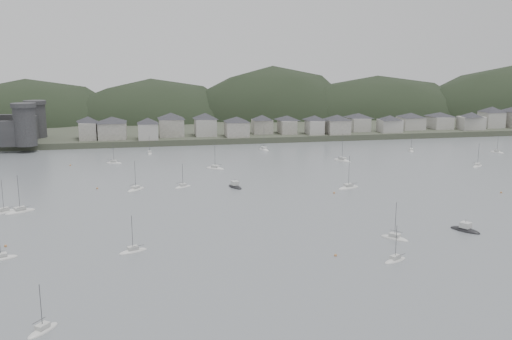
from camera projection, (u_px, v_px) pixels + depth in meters
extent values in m
plane|color=slate|center=(322.00, 265.00, 122.37)|extent=(900.00, 900.00, 0.00)
cube|color=#383D2D|center=(197.00, 116.00, 405.64)|extent=(900.00, 250.00, 3.00)
ellipsoid|color=black|center=(30.00, 141.00, 364.83)|extent=(138.98, 92.48, 81.13)
ellipsoid|color=black|center=(153.00, 137.00, 380.55)|extent=(132.08, 90.41, 79.74)
ellipsoid|color=black|center=(272.00, 138.00, 396.85)|extent=(133.88, 88.37, 101.41)
ellipsoid|color=black|center=(375.00, 133.00, 405.80)|extent=(165.81, 81.78, 82.55)
ellipsoid|color=black|center=(512.00, 133.00, 424.58)|extent=(177.60, 96.61, 102.57)
cylinder|color=#2F2F31|center=(25.00, 127.00, 262.12)|extent=(10.00, 10.00, 18.00)
cylinder|color=#2F2F31|center=(36.00, 121.00, 289.14)|extent=(10.00, 10.00, 17.00)
cube|color=#2F2F31|center=(31.00, 129.00, 276.18)|extent=(3.50, 30.00, 12.00)
cube|color=gray|center=(89.00, 131.00, 283.52)|extent=(8.34, 12.91, 8.59)
pyramid|color=#28282D|center=(88.00, 119.00, 282.36)|extent=(15.78, 15.78, 3.01)
cube|color=gray|center=(113.00, 131.00, 285.14)|extent=(13.68, 13.35, 8.36)
pyramid|color=#28282D|center=(112.00, 120.00, 284.01)|extent=(20.07, 20.07, 2.93)
cube|color=#A7A49D|center=(148.00, 131.00, 283.42)|extent=(9.78, 10.20, 8.08)
pyramid|color=#28282D|center=(148.00, 121.00, 282.33)|extent=(14.83, 14.83, 2.83)
cube|color=gray|center=(171.00, 127.00, 294.86)|extent=(12.59, 13.33, 9.09)
pyramid|color=#28282D|center=(171.00, 116.00, 293.63)|extent=(19.24, 19.24, 3.18)
cube|color=#A7A49D|center=(205.00, 127.00, 296.76)|extent=(10.74, 12.17, 8.87)
pyramid|color=#28282D|center=(205.00, 116.00, 295.56)|extent=(17.01, 17.01, 3.10)
cube|color=gray|center=(237.00, 129.00, 293.53)|extent=(11.63, 12.09, 7.69)
pyramid|color=#28282D|center=(237.00, 119.00, 292.48)|extent=(17.61, 17.61, 2.69)
cube|color=gray|center=(262.00, 127.00, 304.78)|extent=(10.37, 9.35, 7.44)
pyramid|color=#28282D|center=(262.00, 117.00, 303.77)|extent=(14.65, 14.65, 2.60)
cube|color=gray|center=(287.00, 127.00, 305.03)|extent=(8.24, 12.20, 7.22)
pyramid|color=#28282D|center=(287.00, 118.00, 304.05)|extent=(15.17, 15.17, 2.53)
cube|color=#A7A49D|center=(314.00, 127.00, 302.58)|extent=(8.06, 10.91, 7.46)
pyramid|color=#28282D|center=(315.00, 118.00, 301.57)|extent=(14.08, 14.08, 2.61)
cube|color=gray|center=(337.00, 127.00, 303.46)|extent=(11.73, 11.78, 7.66)
pyramid|color=#28282D|center=(337.00, 117.00, 302.43)|extent=(17.46, 17.46, 2.68)
cube|color=#A7A49D|center=(358.00, 124.00, 315.96)|extent=(10.19, 13.02, 7.33)
pyramid|color=#28282D|center=(359.00, 115.00, 314.97)|extent=(17.23, 17.23, 2.57)
cube|color=#A7A49D|center=(390.00, 126.00, 310.32)|extent=(11.70, 9.81, 6.88)
pyramid|color=#28282D|center=(390.00, 117.00, 309.39)|extent=(15.97, 15.97, 2.41)
cube|color=#A7A49D|center=(411.00, 123.00, 322.00)|extent=(12.83, 12.48, 7.00)
pyramid|color=#28282D|center=(411.00, 115.00, 321.05)|extent=(18.79, 18.79, 2.45)
cube|color=#A7A49D|center=(440.00, 122.00, 325.97)|extent=(11.07, 13.50, 6.97)
pyramid|color=#28282D|center=(440.00, 114.00, 325.02)|extent=(18.25, 18.25, 2.44)
cube|color=#A7A49D|center=(471.00, 123.00, 321.42)|extent=(13.75, 9.12, 7.34)
pyramid|color=#28282D|center=(472.00, 114.00, 320.43)|extent=(16.97, 16.97, 2.57)
cube|color=#A7A49D|center=(491.00, 120.00, 330.43)|extent=(11.37, 11.57, 9.05)
pyramid|color=#28282D|center=(492.00, 109.00, 329.21)|extent=(17.03, 17.03, 3.17)
ellipsoid|color=silver|center=(43.00, 331.00, 92.81)|extent=(5.46, 6.47, 1.30)
cube|color=beige|center=(42.00, 326.00, 92.62)|extent=(2.48, 2.67, 0.70)
cylinder|color=#3F3F42|center=(41.00, 308.00, 91.97)|extent=(0.12, 0.12, 8.10)
cylinder|color=#3F3F42|center=(39.00, 321.00, 93.29)|extent=(1.78, 2.43, 0.10)
ellipsoid|color=silver|center=(497.00, 153.00, 262.80)|extent=(4.74, 7.03, 1.35)
cube|color=beige|center=(497.00, 151.00, 262.60)|extent=(2.32, 2.76, 0.70)
cylinder|color=#3F3F42|center=(498.00, 143.00, 261.92)|extent=(0.12, 0.12, 8.43)
cylinder|color=#3F3F42|center=(498.00, 150.00, 261.34)|extent=(1.34, 2.81, 0.10)
ellipsoid|color=silver|center=(136.00, 190.00, 189.94)|extent=(7.06, 7.69, 1.59)
cube|color=beige|center=(136.00, 187.00, 189.72)|extent=(3.12, 3.24, 0.70)
cylinder|color=#3F3F42|center=(135.00, 175.00, 188.91)|extent=(0.12, 0.12, 9.91)
cylinder|color=#3F3F42|center=(133.00, 185.00, 190.48)|extent=(2.38, 2.79, 0.10)
ellipsoid|color=silver|center=(183.00, 187.00, 193.81)|extent=(6.63, 5.16, 1.30)
cube|color=beige|center=(183.00, 185.00, 193.62)|extent=(2.69, 2.41, 0.70)
cylinder|color=#3F3F42|center=(183.00, 175.00, 192.97)|extent=(0.12, 0.12, 8.12)
cylinder|color=#3F3F42|center=(180.00, 183.00, 193.91)|extent=(2.55, 1.61, 0.10)
ellipsoid|color=silver|center=(342.00, 161.00, 242.06)|extent=(7.11, 9.68, 1.88)
cube|color=beige|center=(342.00, 158.00, 241.82)|extent=(3.38, 3.87, 0.70)
cylinder|color=#3F3F42|center=(343.00, 147.00, 240.86)|extent=(0.12, 0.12, 11.73)
cylinder|color=#3F3F42|center=(342.00, 157.00, 240.13)|extent=(2.10, 3.76, 0.10)
ellipsoid|color=silver|center=(150.00, 154.00, 259.86)|extent=(2.08, 6.34, 1.26)
cube|color=beige|center=(150.00, 152.00, 259.68)|extent=(1.41, 2.22, 0.70)
cylinder|color=#3F3F42|center=(149.00, 145.00, 259.04)|extent=(0.12, 0.12, 7.90)
cylinder|color=#3F3F42|center=(150.00, 151.00, 258.47)|extent=(0.13, 2.84, 0.10)
ellipsoid|color=silver|center=(4.00, 213.00, 162.50)|extent=(7.61, 6.76, 1.55)
cube|color=beige|center=(4.00, 209.00, 162.28)|extent=(3.18, 3.02, 0.70)
cylinder|color=#3F3F42|center=(3.00, 196.00, 161.50)|extent=(0.12, 0.12, 9.68)
cylinder|color=#3F3F42|center=(7.00, 208.00, 161.55)|extent=(2.79, 2.25, 0.10)
ellipsoid|color=silver|center=(215.00, 169.00, 225.44)|extent=(8.17, 7.14, 1.65)
cube|color=beige|center=(215.00, 166.00, 225.21)|extent=(3.41, 3.21, 0.70)
cylinder|color=#3F3F42|center=(215.00, 156.00, 224.37)|extent=(0.12, 0.12, 10.34)
cylinder|color=#3F3F42|center=(218.00, 164.00, 226.20)|extent=(3.01, 2.35, 0.10)
ellipsoid|color=silver|center=(348.00, 188.00, 192.47)|extent=(9.25, 5.96, 1.77)
cube|color=beige|center=(349.00, 185.00, 192.23)|extent=(3.60, 2.97, 0.70)
cylinder|color=#3F3F42|center=(349.00, 172.00, 191.33)|extent=(0.12, 0.12, 11.05)
cylinder|color=#3F3F42|center=(353.00, 183.00, 191.82)|extent=(3.72, 1.60, 0.10)
ellipsoid|color=silver|center=(20.00, 212.00, 163.12)|extent=(8.84, 6.93, 1.74)
cube|color=beige|center=(20.00, 208.00, 162.89)|extent=(3.59, 3.22, 0.70)
cylinder|color=#3F3F42|center=(19.00, 194.00, 162.00)|extent=(0.12, 0.12, 10.85)
cylinder|color=#3F3F42|center=(24.00, 207.00, 162.24)|extent=(3.37, 2.14, 0.10)
ellipsoid|color=silver|center=(133.00, 252.00, 130.26)|extent=(7.19, 4.84, 1.38)
cube|color=beige|center=(133.00, 248.00, 130.06)|extent=(2.82, 2.37, 0.70)
cylinder|color=#3F3F42|center=(132.00, 233.00, 129.36)|extent=(0.12, 0.12, 8.61)
cylinder|color=#3F3F42|center=(138.00, 246.00, 129.67)|extent=(2.87, 1.36, 0.10)
ellipsoid|color=silver|center=(264.00, 150.00, 270.07)|extent=(4.74, 9.27, 1.77)
cube|color=beige|center=(264.00, 147.00, 269.83)|extent=(2.59, 3.46, 0.70)
cylinder|color=#3F3F42|center=(264.00, 138.00, 268.93)|extent=(0.12, 0.12, 11.07)
cylinder|color=#3F3F42|center=(264.00, 146.00, 271.29)|extent=(0.99, 3.91, 0.10)
ellipsoid|color=silver|center=(1.00, 259.00, 125.51)|extent=(7.46, 5.04, 1.43)
cube|color=beige|center=(1.00, 255.00, 125.31)|extent=(2.93, 2.47, 0.70)
ellipsoid|color=silver|center=(114.00, 163.00, 236.76)|extent=(7.22, 4.48, 1.38)
cube|color=beige|center=(114.00, 161.00, 236.56)|extent=(2.79, 2.26, 0.70)
cylinder|color=#3F3F42|center=(113.00, 153.00, 235.87)|extent=(0.12, 0.12, 8.61)
cylinder|color=#3F3F42|center=(111.00, 160.00, 235.82)|extent=(2.94, 1.18, 0.10)
ellipsoid|color=silver|center=(395.00, 261.00, 124.50)|extent=(6.73, 4.62, 1.29)
cube|color=beige|center=(395.00, 257.00, 124.31)|extent=(2.65, 2.25, 0.70)
cylinder|color=#3F3F42|center=(396.00, 243.00, 123.66)|extent=(0.12, 0.12, 8.08)
cylinder|color=#3F3F42|center=(401.00, 255.00, 123.93)|extent=(2.68, 1.33, 0.10)
ellipsoid|color=silver|center=(477.00, 166.00, 229.95)|extent=(7.44, 6.30, 1.49)
cube|color=beige|center=(478.00, 164.00, 229.74)|extent=(3.08, 2.86, 0.70)
cylinder|color=#3F3F42|center=(478.00, 155.00, 228.99)|extent=(0.12, 0.12, 9.32)
cylinder|color=#3F3F42|center=(474.00, 162.00, 230.18)|extent=(2.78, 2.05, 0.10)
ellipsoid|color=silver|center=(411.00, 151.00, 266.70)|extent=(4.29, 7.18, 1.37)
cube|color=beige|center=(411.00, 149.00, 266.50)|extent=(2.20, 2.75, 0.70)
cylinder|color=#3F3F42|center=(412.00, 142.00, 265.81)|extent=(0.12, 0.12, 8.55)
cylinder|color=#3F3F42|center=(409.00, 148.00, 267.44)|extent=(1.09, 2.94, 0.10)
ellipsoid|color=silver|center=(395.00, 239.00, 139.53)|extent=(6.46, 7.20, 1.47)
cube|color=beige|center=(395.00, 235.00, 139.32)|extent=(2.88, 3.02, 0.70)
cylinder|color=#3F3F42|center=(396.00, 220.00, 138.58)|extent=(0.12, 0.12, 9.20)
cylinder|color=#3F3F42|center=(396.00, 231.00, 140.36)|extent=(2.16, 2.64, 0.10)
ellipsoid|color=black|center=(465.00, 231.00, 145.91)|extent=(6.73, 8.58, 1.81)
cube|color=beige|center=(466.00, 225.00, 145.60)|extent=(3.24, 3.29, 1.40)
cylinder|color=#3F3F42|center=(466.00, 222.00, 145.42)|extent=(0.10, 0.10, 1.20)
ellipsoid|color=black|center=(235.00, 187.00, 193.85)|extent=(5.33, 8.16, 1.69)
cube|color=beige|center=(235.00, 183.00, 193.55)|extent=(2.83, 2.92, 1.40)
cylinder|color=#3F3F42|center=(235.00, 180.00, 193.37)|extent=(0.10, 0.10, 1.20)
sphere|color=#BC763E|center=(97.00, 188.00, 191.78)|extent=(0.70, 0.70, 0.70)
sphere|color=#BC763E|center=(348.00, 161.00, 240.25)|extent=(0.70, 0.70, 0.70)
sphere|color=#BC763E|center=(336.00, 255.00, 127.66)|extent=(0.70, 0.70, 0.70)
sphere|color=#BC763E|center=(6.00, 246.00, 133.92)|extent=(0.70, 0.70, 0.70)
sphere|color=#BC763E|center=(70.00, 165.00, 231.97)|extent=(0.70, 0.70, 0.70)
sphere|color=#BC763E|center=(334.00, 193.00, 185.51)|extent=(0.70, 0.70, 0.70)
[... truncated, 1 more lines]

